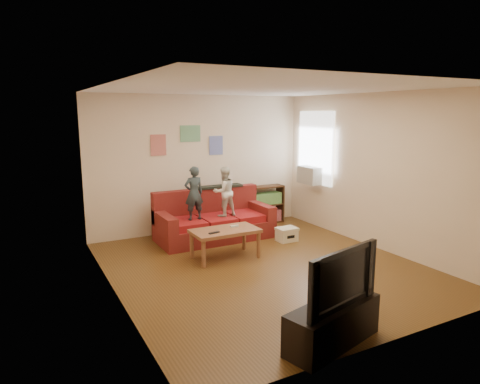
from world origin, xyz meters
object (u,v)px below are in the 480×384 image
child_b (224,192)px  tv_stand (333,324)px  bookshelf (261,207)px  file_box (287,234)px  sofa (213,222)px  child_a (194,193)px  television (335,276)px  coffee_table (225,234)px

child_b → tv_stand: 3.98m
child_b → bookshelf: (1.21, 0.69, -0.55)m
bookshelf → file_box: 1.39m
sofa → file_box: size_ratio=5.78×
child_a → file_box: child_a is taller
child_a → bookshelf: bearing=-158.7°
sofa → file_box: 1.40m
child_a → tv_stand: (-0.05, -3.86, -0.72)m
child_b → file_box: size_ratio=2.48×
child_a → bookshelf: 2.02m
tv_stand → child_b: bearing=65.9°
child_b → bookshelf: child_b is taller
child_b → television: child_b is taller
sofa → coffee_table: sofa is taller
child_b → television: size_ratio=0.87×
sofa → child_a: 0.79m
sofa → bookshelf: bearing=20.7°
bookshelf → file_box: bearing=-100.4°
sofa → bookshelf: (1.36, 0.51, 0.04)m
tv_stand → television: 0.52m
sofa → file_box: bearing=-36.7°
coffee_table → bookshelf: bookshelf is taller
sofa → child_a: (-0.45, -0.17, 0.62)m
coffee_table → tv_stand: (-0.19, -2.89, -0.20)m
child_b → television: 3.92m
file_box → television: bearing=-116.8°
sofa → coffee_table: 1.19m
coffee_table → television: size_ratio=1.02×
coffee_table → tv_stand: bearing=-93.8°
file_box → tv_stand: bearing=-116.8°
sofa → child_b: bearing=-49.6°
bookshelf → tv_stand: 4.92m
child_a → coffee_table: bearing=98.8°
child_b → bookshelf: size_ratio=0.91×
coffee_table → television: 2.92m
file_box → sofa: bearing=143.3°
file_box → tv_stand: 3.59m
sofa → television: size_ratio=2.02×
child_a → television: size_ratio=0.91×
sofa → child_b: size_ratio=2.33×
child_a → television: bearing=89.8°
sofa → coffee_table: size_ratio=1.98×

